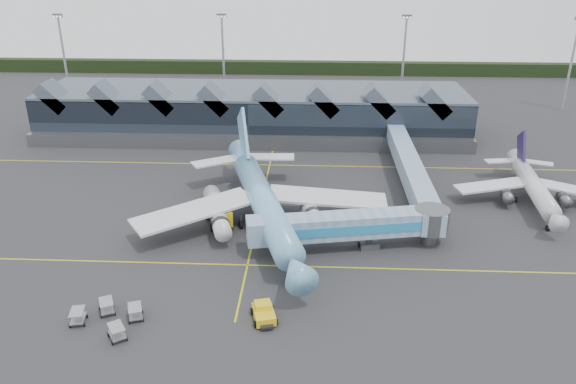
{
  "coord_description": "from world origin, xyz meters",
  "views": [
    {
      "loc": [
        8.21,
        -69.76,
        37.49
      ],
      "look_at": [
        4.61,
        4.21,
        5.0
      ],
      "focal_mm": 35.0,
      "sensor_mm": 36.0,
      "label": 1
    }
  ],
  "objects_px": {
    "pushback_tug": "(264,313)",
    "jet_bridge": "(360,225)",
    "regional_jet": "(533,185)",
    "main_airliner": "(262,199)",
    "fuel_truck": "(216,206)"
  },
  "relations": [
    {
      "from": "regional_jet",
      "to": "fuel_truck",
      "type": "height_order",
      "value": "regional_jet"
    },
    {
      "from": "main_airliner",
      "to": "pushback_tug",
      "type": "distance_m",
      "value": 22.94
    },
    {
      "from": "jet_bridge",
      "to": "regional_jet",
      "type": "bearing_deg",
      "value": 19.24
    },
    {
      "from": "jet_bridge",
      "to": "pushback_tug",
      "type": "relative_size",
      "value": 6.28
    },
    {
      "from": "main_airliner",
      "to": "pushback_tug",
      "type": "relative_size",
      "value": 9.83
    },
    {
      "from": "regional_jet",
      "to": "pushback_tug",
      "type": "xyz_separation_m",
      "value": [
        -39.83,
        -32.77,
        -2.12
      ]
    },
    {
      "from": "jet_bridge",
      "to": "fuel_truck",
      "type": "xyz_separation_m",
      "value": [
        -20.7,
        7.83,
        -1.36
      ]
    },
    {
      "from": "regional_jet",
      "to": "fuel_truck",
      "type": "bearing_deg",
      "value": -164.93
    },
    {
      "from": "regional_jet",
      "to": "pushback_tug",
      "type": "bearing_deg",
      "value": -135.34
    },
    {
      "from": "main_airliner",
      "to": "fuel_truck",
      "type": "distance_m",
      "value": 7.5
    },
    {
      "from": "main_airliner",
      "to": "pushback_tug",
      "type": "xyz_separation_m",
      "value": [
        2.15,
        -22.6,
        -3.32
      ]
    },
    {
      "from": "regional_jet",
      "to": "main_airliner",
      "type": "bearing_deg",
      "value": -161.17
    },
    {
      "from": "pushback_tug",
      "to": "fuel_truck",
      "type": "bearing_deg",
      "value": 96.05
    },
    {
      "from": "jet_bridge",
      "to": "pushback_tug",
      "type": "height_order",
      "value": "jet_bridge"
    },
    {
      "from": "pushback_tug",
      "to": "jet_bridge",
      "type": "bearing_deg",
      "value": 40.27
    }
  ]
}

